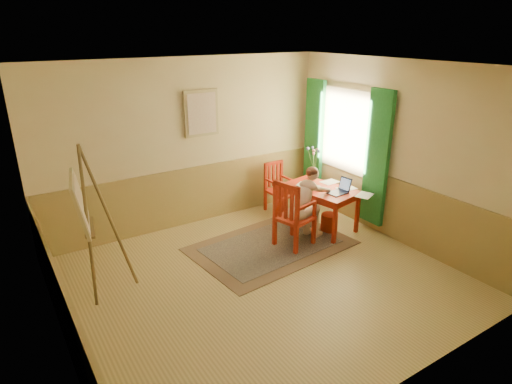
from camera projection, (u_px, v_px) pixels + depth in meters
room at (263, 183)px, 5.40m from camera, size 5.04×4.54×2.84m
wainscot at (233, 225)px, 6.34m from camera, size 5.00×4.50×1.00m
window at (344, 143)px, 7.50m from camera, size 0.12×2.01×2.20m
wall_portrait at (201, 113)px, 7.08m from camera, size 0.60×0.05×0.76m
rug at (271, 246)px, 6.79m from camera, size 2.54×1.82×0.02m
table at (320, 193)px, 7.21m from camera, size 0.94×1.32×0.72m
chair_left at (293, 214)px, 6.61m from camera, size 0.60×0.58×1.09m
chair_back at (278, 187)px, 7.97m from camera, size 0.41×0.43×0.92m
figure at (305, 202)px, 6.75m from camera, size 0.93×0.51×1.21m
laptop at (340, 190)px, 6.97m from camera, size 0.40×0.27×0.23m
papers at (336, 187)px, 7.20m from camera, size 0.88×1.24×0.00m
vase at (313, 164)px, 7.55m from camera, size 0.21×0.30×0.58m
wastebasket at (329, 222)px, 7.27m from camera, size 0.33×0.33×0.30m
easel at (84, 209)px, 5.23m from camera, size 0.72×0.88×1.97m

